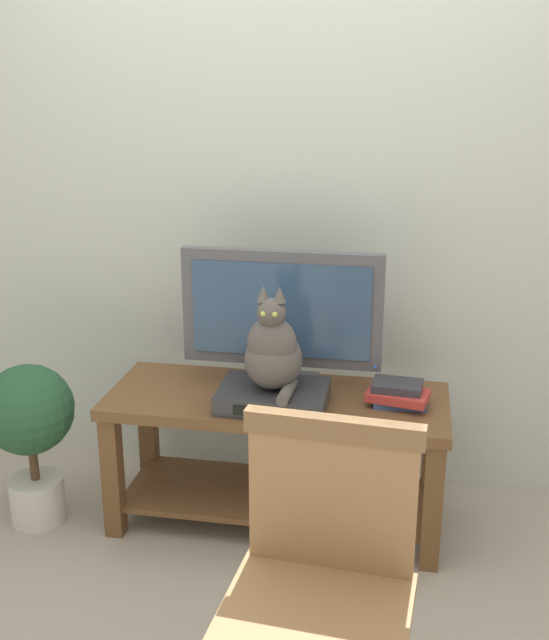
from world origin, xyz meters
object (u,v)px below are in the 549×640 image
(media_box, at_px, (273,396))
(potted_plant, at_px, (30,425))
(tv, at_px, (282,315))
(wooden_chair, at_px, (321,574))
(cat, at_px, (273,351))
(tv_stand, at_px, (277,437))
(book_stack, at_px, (398,394))

(media_box, distance_m, potted_plant, 0.98)
(tv, height_order, media_box, tv)
(tv, relative_size, wooden_chair, 0.86)
(cat, bearing_deg, potted_plant, -175.76)
(tv_stand, xyz_separation_m, book_stack, (0.47, 0.00, 0.22))
(tv_stand, distance_m, cat, 0.41)
(tv, distance_m, book_stack, 0.54)
(potted_plant, bearing_deg, book_stack, 6.84)
(cat, bearing_deg, media_box, 95.74)
(media_box, xyz_separation_m, book_stack, (0.46, 0.09, 0.01))
(tv, bearing_deg, book_stack, -12.84)
(book_stack, relative_size, potted_plant, 0.37)
(tv_stand, xyz_separation_m, tv, (0.00, 0.11, 0.47))
(potted_plant, bearing_deg, wooden_chair, -35.21)
(book_stack, height_order, potted_plant, potted_plant)
(book_stack, bearing_deg, tv, 167.16)
(tv, bearing_deg, cat, -88.99)
(tv_stand, height_order, potted_plant, potted_plant)
(tv_stand, height_order, media_box, media_box)
(media_box, bearing_deg, book_stack, 10.68)
(media_box, bearing_deg, tv, 90.71)
(book_stack, bearing_deg, media_box, -169.32)
(cat, bearing_deg, tv_stand, 92.11)
(book_stack, distance_m, potted_plant, 1.45)
(cat, relative_size, wooden_chair, 0.44)
(cat, distance_m, potted_plant, 1.03)
(tv, height_order, book_stack, tv)
(cat, distance_m, wooden_chair, 1.04)
(wooden_chair, xyz_separation_m, book_stack, (0.16, 1.07, 0.06))
(tv_stand, distance_m, book_stack, 0.51)
(tv, relative_size, book_stack, 3.18)
(media_box, xyz_separation_m, wooden_chair, (0.30, -0.98, -0.05))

